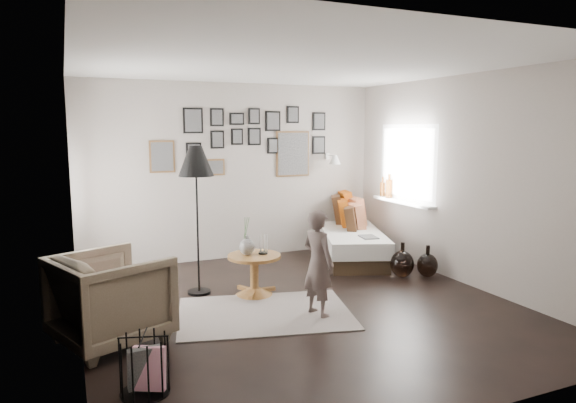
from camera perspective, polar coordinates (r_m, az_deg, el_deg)
name	(u,v)px	position (r m, az deg, el deg)	size (l,w,h in m)	color
ground	(302,307)	(5.75, 1.57, -11.61)	(4.80, 4.80, 0.00)	black
wall_back	(234,172)	(7.68, -6.02, 3.29)	(4.50, 4.50, 0.00)	gray
wall_front	(462,230)	(3.45, 18.81, -2.98)	(4.50, 4.50, 0.00)	gray
wall_left	(73,201)	(4.94, -22.75, 0.04)	(4.80, 4.80, 0.00)	gray
wall_right	(467,181)	(6.71, 19.29, 2.20)	(4.80, 4.80, 0.00)	gray
ceiling	(303,64)	(5.45, 1.67, 15.08)	(4.80, 4.80, 0.00)	white
door_left	(74,209)	(6.16, -22.67, -0.81)	(0.00, 2.14, 2.14)	white
window_right	(397,197)	(7.74, 12.02, 0.46)	(0.15, 1.32, 1.30)	white
gallery_wall	(252,142)	(7.73, -3.99, 6.64)	(2.74, 0.03, 1.08)	brown
wall_sconce	(334,159)	(8.03, 5.18, 4.68)	(0.18, 0.36, 0.16)	white
rug	(265,313)	(5.55, -2.58, -12.27)	(1.79, 1.26, 0.01)	beige
pedestal_table	(254,277)	(6.06, -3.76, -8.33)	(0.62, 0.62, 0.49)	brown
vase	(247,244)	(5.95, -4.58, -4.68)	(0.18, 0.18, 0.44)	black
candles	(263,245)	(6.00, -2.80, -4.80)	(0.11, 0.11, 0.23)	black
daybed	(348,237)	(7.84, 6.71, -3.99)	(1.46, 2.08, 0.95)	black
magazine_on_daybed	(369,237)	(7.24, 8.94, -3.91)	(0.21, 0.29, 0.02)	black
armchair	(111,298)	(4.99, -19.08, -10.12)	(0.88, 0.91, 0.83)	#6C5E49
armchair_cushion	(114,289)	(5.02, -18.81, -9.22)	(0.38, 0.38, 0.09)	white
floor_lamp	(196,167)	(5.99, -10.18, 3.84)	(0.41, 0.41, 1.75)	black
magazine_basket	(145,366)	(4.09, -15.65, -17.15)	(0.43, 0.43, 0.43)	black
demijohn_large	(402,264)	(6.94, 12.56, -6.78)	(0.31, 0.31, 0.46)	black
demijohn_small	(427,265)	(7.04, 15.22, -6.83)	(0.27, 0.27, 0.42)	black
child	(318,263)	(5.35, 3.37, -6.86)	(0.41, 0.27, 1.12)	#554643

